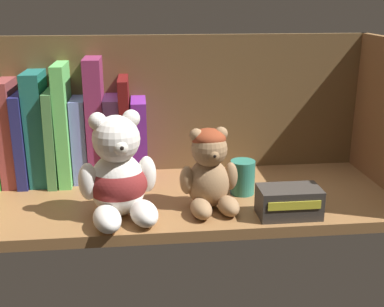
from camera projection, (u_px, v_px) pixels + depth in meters
The scene contains 16 objects.
shelf_board at pixel (177, 201), 92.23cm from camera, with size 80.50×29.92×2.00cm, color olive.
shelf_back_panel at pixel (171, 109), 102.55cm from camera, with size 82.90×1.20×30.49cm, color brown.
book_2 at pixel (11, 131), 96.64cm from camera, with size 2.83×12.01×20.73cm, color brown.
book_3 at pixel (25, 137), 97.29cm from camera, with size 1.96×13.39×18.21cm, color navy.
book_4 at pixel (39, 127), 96.98cm from camera, with size 3.52×12.05×22.20cm, color #1C635B.
book_5 at pixel (55, 135), 97.81cm from camera, with size 1.78×14.35×18.71cm, color #4A8549.
book_6 at pixel (65, 122), 97.28cm from camera, with size 2.37×13.74×23.71cm, color #61CB5F.
book_7 at pixel (81, 138), 98.63cm from camera, with size 2.85×9.86×16.80cm, color #777AC9.
book_8 at pixel (96, 119), 97.76cm from camera, with size 3.28×10.65×24.63cm, color #892B58.
book_9 at pixel (114, 137), 99.27cm from camera, with size 2.90×12.36×17.04cm, color #794990.
book_10 at pixel (126, 127), 98.95cm from camera, with size 1.91×14.70×20.88cm, color #5E1010.
book_11 at pixel (139, 138), 99.91cm from camera, with size 2.93×11.89×16.41cm, color #6F2592.
teddy_bear_larger at pixel (118, 177), 81.33cm from camera, with size 13.94×14.68×18.23cm.
teddy_bear_smaller at pixel (209, 171), 84.65cm from camera, with size 10.76×11.11×14.54cm.
pillar_candle at pixel (242, 177), 92.29cm from camera, with size 4.67×4.67×6.46cm, color #2D7A66.
small_product_box at pixel (289, 202), 82.81cm from camera, with size 10.49×6.18×5.12cm.
Camera 1 is at (-6.39, -84.78, 37.96)cm, focal length 45.62 mm.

